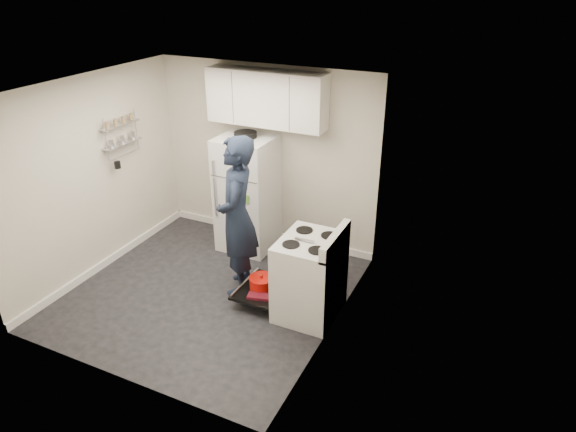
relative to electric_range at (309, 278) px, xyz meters
The scene contains 7 objects.
room 1.49m from the electric_range, behind, with size 3.21×3.21×2.51m.
electric_range is the anchor object (origin of this frame).
open_oven_door 0.65m from the electric_range, behind, with size 0.55×0.71×0.23m.
refrigerator 1.80m from the electric_range, 141.58° to the left, with size 0.72×0.74×1.67m.
upper_cabinets 2.38m from the electric_range, 132.27° to the left, with size 1.60×0.33×0.70m, color silver.
wall_shelf_rack 3.05m from the electric_range, behind, with size 0.14×0.60×0.61m.
person 1.10m from the electric_range, behind, with size 0.71×0.47×1.96m, color black.
Camera 1 is at (3.12, -4.35, 3.64)m, focal length 32.00 mm.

